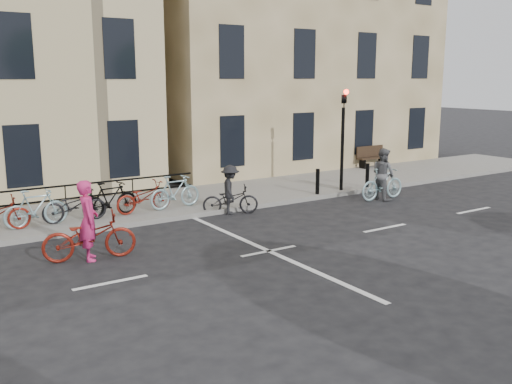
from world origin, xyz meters
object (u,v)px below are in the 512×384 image
traffic_light (343,127)px  bench (371,156)px  cyclist_grey (383,179)px  cyclist_dark (230,195)px  cyclist_pink (89,232)px

traffic_light → bench: (4.80, 3.39, -1.78)m
bench → cyclist_grey: bearing=-130.9°
bench → cyclist_dark: bearing=-158.6°
traffic_light → bench: traffic_light is taller
bench → cyclist_dark: size_ratio=0.88×
cyclist_pink → cyclist_dark: bearing=-54.5°
cyclist_pink → cyclist_grey: cyclist_pink is taller
cyclist_grey → cyclist_dark: cyclist_grey is taller
traffic_light → cyclist_pink: 10.55m
cyclist_dark → cyclist_grey: bearing=-75.6°
traffic_light → cyclist_pink: bearing=-165.7°
cyclist_pink → cyclist_dark: 5.52m
bench → cyclist_pink: bearing=-158.2°
bench → cyclist_pink: 16.03m
bench → cyclist_dark: cyclist_dark is taller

